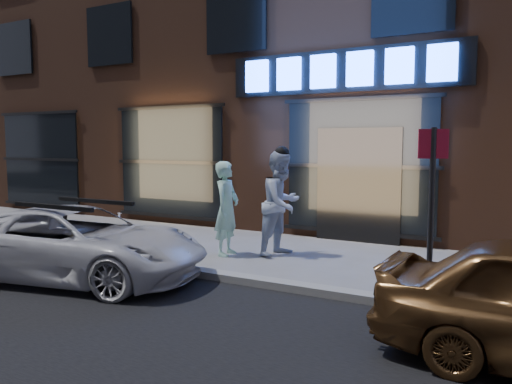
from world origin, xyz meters
TOP-DOWN VIEW (x-y plane):
  - ground at (0.00, 0.00)m, footprint 90.00×90.00m
  - curb at (0.00, 0.00)m, footprint 60.00×0.25m
  - storefront_building at (-0.00, 7.99)m, footprint 30.20×8.28m
  - man_bowtie at (-1.75, 1.52)m, footprint 0.49×0.68m
  - man_cap at (-0.86, 2.02)m, footprint 0.92×1.08m
  - white_suv at (-2.86, -1.03)m, footprint 4.31×2.65m
  - sign_post at (2.10, 0.16)m, footprint 0.34×0.17m

SIDE VIEW (x-z plane):
  - ground at x=0.00m, z-range 0.00..0.00m
  - curb at x=0.00m, z-range 0.00..0.12m
  - white_suv at x=-2.86m, z-range 0.00..1.12m
  - man_bowtie at x=-1.75m, z-range 0.00..1.75m
  - man_cap at x=-0.86m, z-range 0.00..1.94m
  - sign_post at x=2.10m, z-range 0.24..2.51m
  - storefront_building at x=0.00m, z-range 0.00..10.30m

